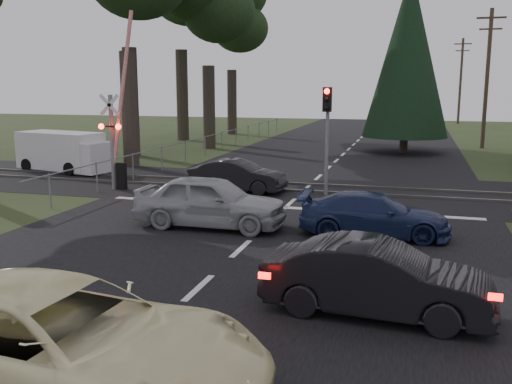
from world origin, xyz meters
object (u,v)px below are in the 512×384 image
(dark_car_far, at_px, (238,176))
(white_van, at_px, (66,152))
(traffic_signal_center, at_px, (327,122))
(crossing_signal, at_px, (117,139))
(cream_coupe, at_px, (59,344))
(blue_sedan, at_px, (374,215))
(dark_hatchback, at_px, (377,279))
(utility_pole_mid, at_px, (487,76))
(silver_car, at_px, (211,201))
(utility_pole_far, at_px, (461,79))

(dark_car_far, bearing_deg, white_van, 76.99)
(traffic_signal_center, xyz_separation_m, dark_car_far, (-3.50, -0.05, -2.18))
(crossing_signal, distance_m, traffic_signal_center, 8.36)
(traffic_signal_center, distance_m, cream_coupe, 15.37)
(blue_sedan, bearing_deg, dark_hatchback, -177.45)
(traffic_signal_center, bearing_deg, blue_sedan, -67.90)
(traffic_signal_center, relative_size, utility_pole_mid, 0.46)
(traffic_signal_center, height_order, dark_car_far, traffic_signal_center)
(dark_car_far, height_order, white_van, white_van)
(traffic_signal_center, distance_m, utility_pole_mid, 20.82)
(cream_coupe, xyz_separation_m, silver_car, (-1.36, 9.52, -0.03))
(utility_pole_far, relative_size, dark_car_far, 2.35)
(traffic_signal_center, xyz_separation_m, cream_coupe, (-1.20, -15.19, -2.00))
(traffic_signal_center, relative_size, silver_car, 0.90)
(utility_pole_far, height_order, blue_sedan, utility_pole_far)
(crossing_signal, relative_size, white_van, 1.35)
(utility_pole_mid, distance_m, blue_sedan, 25.65)
(traffic_signal_center, bearing_deg, dark_hatchback, -76.44)
(blue_sedan, height_order, white_van, white_van)
(utility_pole_far, xyz_separation_m, cream_coupe, (-8.70, -59.52, -3.92))
(crossing_signal, relative_size, cream_coupe, 1.20)
(cream_coupe, height_order, dark_car_far, cream_coupe)
(silver_car, bearing_deg, traffic_signal_center, -24.05)
(silver_car, distance_m, dark_car_far, 5.71)
(utility_pole_mid, height_order, silver_car, utility_pole_mid)
(utility_pole_mid, distance_m, dark_car_far, 22.65)
(utility_pole_mid, distance_m, silver_car, 27.24)
(utility_pole_far, xyz_separation_m, dark_car_far, (-11.00, -44.37, -4.09))
(utility_pole_mid, height_order, blue_sedan, utility_pole_mid)
(utility_pole_mid, relative_size, silver_car, 1.98)
(traffic_signal_center, relative_size, white_van, 0.79)
(silver_car, xyz_separation_m, blue_sedan, (4.77, 0.24, -0.17))
(dark_hatchback, height_order, blue_sedan, dark_hatchback)
(dark_car_far, relative_size, white_van, 0.74)
(utility_pole_far, xyz_separation_m, dark_hatchback, (-4.83, -55.41, -4.04))
(crossing_signal, bearing_deg, traffic_signal_center, 6.15)
(dark_hatchback, relative_size, dark_car_far, 1.09)
(crossing_signal, bearing_deg, blue_sedan, -23.44)
(cream_coupe, bearing_deg, dark_hatchback, -38.78)
(cream_coupe, height_order, silver_car, cream_coupe)
(blue_sedan, distance_m, white_van, 17.37)
(crossing_signal, xyz_separation_m, blue_sedan, (10.48, -4.54, -1.45))
(dark_car_far, bearing_deg, blue_sedan, -130.14)
(utility_pole_mid, height_order, dark_car_far, utility_pole_mid)
(white_van, bearing_deg, silver_car, -26.30)
(dark_hatchback, relative_size, silver_car, 0.92)
(dark_car_far, bearing_deg, traffic_signal_center, -85.97)
(dark_car_far, bearing_deg, utility_pole_mid, -26.40)
(crossing_signal, height_order, utility_pole_mid, utility_pole_mid)
(traffic_signal_center, bearing_deg, cream_coupe, -94.52)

